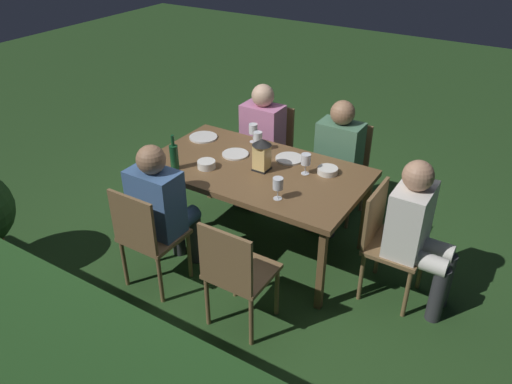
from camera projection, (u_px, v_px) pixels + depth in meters
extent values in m
plane|color=#26471E|center=(256.00, 243.00, 4.40)|extent=(16.00, 16.00, 0.00)
cube|color=brown|center=(256.00, 170.00, 4.03)|extent=(1.75, 0.98, 0.04)
cube|color=brown|center=(365.00, 214.00, 4.17)|extent=(0.05, 0.05, 0.70)
cube|color=brown|center=(209.00, 166.00, 4.89)|extent=(0.05, 0.05, 0.70)
cube|color=brown|center=(321.00, 270.00, 3.55)|extent=(0.05, 0.05, 0.70)
cube|color=brown|center=(150.00, 205.00, 4.28)|extent=(0.05, 0.05, 0.70)
cube|color=brown|center=(154.00, 235.00, 3.76)|extent=(0.42, 0.40, 0.03)
cube|color=brown|center=(133.00, 222.00, 3.51)|extent=(0.40, 0.03, 0.42)
cylinder|color=brown|center=(154.00, 240.00, 4.09)|extent=(0.03, 0.03, 0.42)
cylinder|color=brown|center=(189.00, 255.00, 3.92)|extent=(0.03, 0.03, 0.42)
cylinder|color=brown|center=(124.00, 263.00, 3.84)|extent=(0.03, 0.03, 0.42)
cylinder|color=brown|center=(160.00, 280.00, 3.67)|extent=(0.03, 0.03, 0.42)
cube|color=#426699|center=(156.00, 202.00, 3.67)|extent=(0.38, 0.24, 0.50)
sphere|color=#997051|center=(151.00, 160.00, 3.50)|extent=(0.21, 0.21, 0.21)
cylinder|color=#426699|center=(162.00, 216.00, 3.94)|extent=(0.13, 0.36, 0.13)
cylinder|color=#426699|center=(180.00, 223.00, 3.86)|extent=(0.13, 0.36, 0.13)
cylinder|color=#333338|center=(178.00, 231.00, 4.18)|extent=(0.11, 0.11, 0.45)
cylinder|color=#333338|center=(195.00, 238.00, 4.09)|extent=(0.11, 0.11, 0.45)
cube|color=brown|center=(396.00, 247.00, 3.64)|extent=(0.40, 0.42, 0.03)
cube|color=brown|center=(375.00, 214.00, 3.61)|extent=(0.03, 0.40, 0.42)
cylinder|color=brown|center=(421.00, 266.00, 3.81)|extent=(0.03, 0.03, 0.42)
cylinder|color=brown|center=(407.00, 294.00, 3.55)|extent=(0.03, 0.03, 0.42)
cylinder|color=brown|center=(378.00, 251.00, 3.96)|extent=(0.03, 0.03, 0.42)
cylinder|color=brown|center=(361.00, 277.00, 3.70)|extent=(0.03, 0.03, 0.42)
cube|color=white|center=(410.00, 219.00, 3.47)|extent=(0.24, 0.38, 0.50)
sphere|color=tan|center=(418.00, 176.00, 3.30)|extent=(0.21, 0.21, 0.21)
cylinder|color=white|center=(428.00, 247.00, 3.60)|extent=(0.36, 0.13, 0.13)
cylinder|color=white|center=(421.00, 260.00, 3.47)|extent=(0.36, 0.13, 0.13)
cylinder|color=#333338|center=(444.00, 280.00, 3.65)|extent=(0.11, 0.11, 0.45)
cylinder|color=#333338|center=(438.00, 294.00, 3.52)|extent=(0.11, 0.11, 0.45)
cube|color=brown|center=(339.00, 173.00, 4.59)|extent=(0.42, 0.40, 0.03)
cube|color=brown|center=(350.00, 143.00, 4.61)|extent=(0.40, 0.02, 0.42)
cylinder|color=brown|center=(348.00, 208.00, 4.50)|extent=(0.03, 0.03, 0.42)
cylinder|color=brown|center=(312.00, 197.00, 4.67)|extent=(0.03, 0.03, 0.42)
cylinder|color=brown|center=(362.00, 192.00, 4.75)|extent=(0.03, 0.03, 0.42)
cylinder|color=brown|center=(328.00, 182.00, 4.91)|extent=(0.03, 0.03, 0.42)
cube|color=#4C7A5B|center=(339.00, 150.00, 4.41)|extent=(0.38, 0.24, 0.50)
sphere|color=#997051|center=(343.00, 113.00, 4.24)|extent=(0.21, 0.21, 0.21)
cylinder|color=#4C7A5B|center=(340.00, 182.00, 4.39)|extent=(0.13, 0.36, 0.13)
cylinder|color=#4C7A5B|center=(321.00, 177.00, 4.47)|extent=(0.13, 0.36, 0.13)
cylinder|color=#333338|center=(330.00, 214.00, 4.40)|extent=(0.11, 0.11, 0.45)
cylinder|color=#333338|center=(312.00, 208.00, 4.48)|extent=(0.11, 0.11, 0.45)
cube|color=brown|center=(266.00, 153.00, 4.95)|extent=(0.42, 0.40, 0.03)
cube|color=brown|center=(276.00, 125.00, 4.97)|extent=(0.40, 0.02, 0.42)
cylinder|color=brown|center=(272.00, 185.00, 4.86)|extent=(0.03, 0.03, 0.42)
cylinder|color=brown|center=(241.00, 175.00, 5.02)|extent=(0.03, 0.03, 0.42)
cylinder|color=brown|center=(289.00, 171.00, 5.11)|extent=(0.03, 0.03, 0.42)
cylinder|color=brown|center=(259.00, 162.00, 5.27)|extent=(0.03, 0.03, 0.42)
cube|color=#C675A3|center=(263.00, 130.00, 4.77)|extent=(0.38, 0.24, 0.50)
sphere|color=#D1A889|center=(263.00, 96.00, 4.59)|extent=(0.21, 0.21, 0.21)
cylinder|color=#C675A3|center=(263.00, 161.00, 4.75)|extent=(0.13, 0.36, 0.13)
cylinder|color=#C675A3|center=(247.00, 156.00, 4.83)|extent=(0.13, 0.36, 0.13)
cylinder|color=#333338|center=(254.00, 190.00, 4.75)|extent=(0.11, 0.11, 0.45)
cylinder|color=#333338|center=(238.00, 185.00, 4.83)|extent=(0.11, 0.11, 0.45)
cube|color=brown|center=(242.00, 271.00, 3.41)|extent=(0.42, 0.40, 0.03)
cube|color=brown|center=(225.00, 260.00, 3.16)|extent=(0.40, 0.03, 0.42)
cylinder|color=brown|center=(235.00, 274.00, 3.73)|extent=(0.03, 0.03, 0.42)
cylinder|color=brown|center=(277.00, 291.00, 3.57)|extent=(0.03, 0.03, 0.42)
cylinder|color=brown|center=(207.00, 301.00, 3.48)|extent=(0.03, 0.03, 0.42)
cylinder|color=brown|center=(251.00, 321.00, 3.32)|extent=(0.03, 0.03, 0.42)
cube|color=black|center=(262.00, 169.00, 3.99)|extent=(0.12, 0.12, 0.01)
cube|color=#F9D17A|center=(262.00, 156.00, 3.94)|extent=(0.11, 0.11, 0.20)
cone|color=black|center=(262.00, 142.00, 3.87)|extent=(0.15, 0.15, 0.05)
cylinder|color=#144723|center=(174.00, 157.00, 3.96)|extent=(0.07, 0.07, 0.20)
cylinder|color=#144723|center=(173.00, 141.00, 3.88)|extent=(0.03, 0.03, 0.09)
cylinder|color=silver|center=(258.00, 150.00, 4.29)|extent=(0.06, 0.06, 0.00)
cylinder|color=silver|center=(258.00, 146.00, 4.27)|extent=(0.01, 0.01, 0.08)
cylinder|color=silver|center=(258.00, 137.00, 4.22)|extent=(0.08, 0.08, 0.08)
cylinder|color=maroon|center=(258.00, 139.00, 4.24)|extent=(0.07, 0.07, 0.03)
cylinder|color=silver|center=(253.00, 142.00, 4.43)|extent=(0.06, 0.06, 0.00)
cylinder|color=silver|center=(253.00, 137.00, 4.41)|extent=(0.01, 0.01, 0.08)
cylinder|color=silver|center=(253.00, 129.00, 4.37)|extent=(0.08, 0.08, 0.08)
cylinder|color=maroon|center=(253.00, 131.00, 4.38)|extent=(0.07, 0.07, 0.03)
cylinder|color=silver|center=(278.00, 198.00, 3.61)|extent=(0.06, 0.06, 0.00)
cylinder|color=silver|center=(278.00, 193.00, 3.59)|extent=(0.01, 0.01, 0.08)
cylinder|color=silver|center=(278.00, 183.00, 3.55)|extent=(0.08, 0.08, 0.08)
cylinder|color=maroon|center=(278.00, 186.00, 3.56)|extent=(0.07, 0.07, 0.03)
cylinder|color=silver|center=(305.00, 173.00, 3.94)|extent=(0.06, 0.06, 0.00)
cylinder|color=silver|center=(305.00, 169.00, 3.91)|extent=(0.01, 0.01, 0.08)
cylinder|color=silver|center=(306.00, 159.00, 3.87)|extent=(0.08, 0.08, 0.08)
cylinder|color=maroon|center=(306.00, 162.00, 3.88)|extent=(0.07, 0.07, 0.03)
cylinder|color=silver|center=(203.00, 137.00, 4.50)|extent=(0.25, 0.25, 0.01)
cylinder|color=silver|center=(235.00, 154.00, 4.21)|extent=(0.22, 0.22, 0.01)
cylinder|color=silver|center=(289.00, 159.00, 4.14)|extent=(0.23, 0.23, 0.01)
cylinder|color=silver|center=(328.00, 171.00, 3.93)|extent=(0.16, 0.16, 0.05)
cylinder|color=#424C1E|center=(328.00, 169.00, 3.92)|extent=(0.14, 0.14, 0.01)
cylinder|color=silver|center=(206.00, 164.00, 4.01)|extent=(0.14, 0.14, 0.06)
cylinder|color=tan|center=(206.00, 163.00, 4.00)|extent=(0.12, 0.12, 0.02)
cylinder|color=brown|center=(8.00, 364.00, 2.52)|extent=(0.49, 0.49, 0.03)
cylinder|color=#B2B7BF|center=(3.00, 350.00, 2.46)|extent=(0.26, 0.26, 0.17)
cylinder|color=white|center=(0.00, 344.00, 2.44)|extent=(0.23, 0.23, 0.04)
cylinder|color=#195128|center=(4.00, 341.00, 2.40)|extent=(0.07, 0.07, 0.16)
cube|color=#234C1E|center=(33.00, 381.00, 2.57)|extent=(4.89, 0.64, 1.00)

